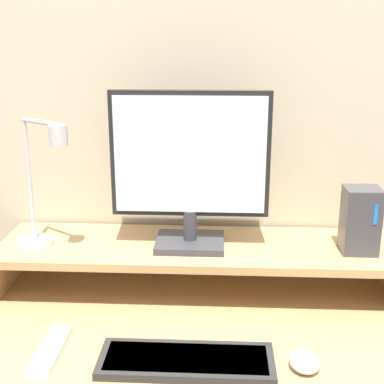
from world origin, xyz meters
The scene contains 8 objects.
wall_back centered at (0.00, 0.68, 1.25)m, with size 6.00×0.05×2.50m.
monitor_shelf centered at (0.00, 0.50, 0.85)m, with size 1.08×0.29×0.13m.
monitor centered at (-0.02, 0.49, 1.09)m, with size 0.41×0.15×0.41m.
desk_lamp centered at (-0.40, 0.45, 1.03)m, with size 0.18×0.15×0.35m.
router_dock centered at (0.42, 0.47, 0.95)m, with size 0.09×0.09×0.17m.
keyboard centered at (-0.01, 0.14, 0.74)m, with size 0.38×0.14×0.02m.
mouse centered at (0.24, 0.14, 0.75)m, with size 0.07×0.08×0.03m.
remote_control centered at (-0.31, 0.17, 0.74)m, with size 0.05×0.19×0.02m.
Camera 1 is at (0.05, -0.85, 1.42)m, focal length 50.00 mm.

